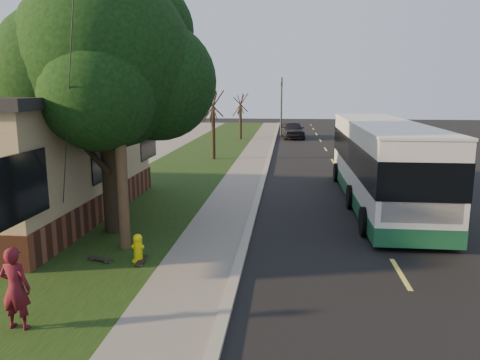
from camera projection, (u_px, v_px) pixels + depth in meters
The scene contains 16 objects.
ground at pixel (238, 268), 11.85m from camera, with size 120.00×120.00×0.00m, color black.
road at pixel (349, 189), 21.21m from camera, with size 8.00×80.00×0.01m, color black.
curb at pixel (261, 186), 21.60m from camera, with size 0.25×80.00×0.12m, color gray.
sidewalk at pixel (240, 185), 21.71m from camera, with size 2.00×80.00×0.08m, color slate.
grass_verge at pixel (166, 184), 22.06m from camera, with size 5.00×80.00×0.07m, color black.
fire_hydrant at pixel (138, 248), 12.03m from camera, with size 0.32×0.32×0.74m.
utility_pole at pixel (117, 82), 12.26m from camera, with size 2.86×3.21×9.07m.
leafy_tree at pixel (108, 65), 13.86m from camera, with size 6.30×6.00×7.80m.
bare_tree_near at pixel (213, 126), 29.36m from camera, with size 1.38×1.21×4.31m.
bare_tree_far at pixel (241, 117), 41.05m from camera, with size 1.38×1.21×4.03m.
traffic_signal at pixel (281, 102), 44.38m from camera, with size 0.18×0.22×5.50m.
transit_bus at pixel (381, 161), 18.20m from camera, with size 2.73×11.83×3.20m.
skateboarder at pixel (15, 288), 8.59m from camera, with size 0.58×0.38×1.59m, color #4F0F1B.
skateboard_main at pixel (141, 261), 12.01m from camera, with size 0.25×0.76×0.07m.
skateboard_spare at pixel (100, 259), 12.12m from camera, with size 0.75×0.43×0.07m.
distant_car at pixel (293, 130), 42.52m from camera, with size 1.86×4.61×1.57m, color black.
Camera 1 is at (1.19, -11.14, 4.47)m, focal length 35.00 mm.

